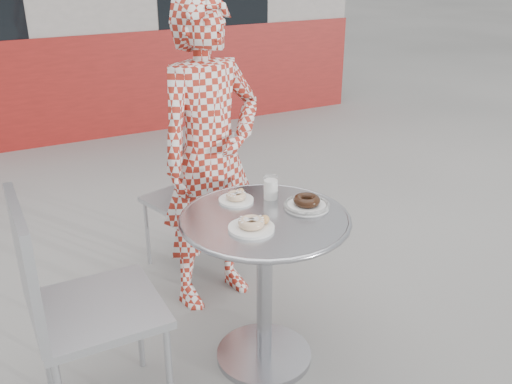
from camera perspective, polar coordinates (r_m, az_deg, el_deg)
name	(u,v)px	position (r m, az deg, el deg)	size (l,w,h in m)	color
ground	(258,354)	(2.79, 0.16, -15.90)	(60.00, 60.00, 0.00)	#999692
bistro_table	(265,254)	(2.46, 0.87, -6.23)	(0.72, 0.72, 0.73)	#B8B8BD
chair_far	(189,226)	(3.36, -6.73, -3.42)	(0.50, 0.50, 0.83)	#B1B4B9
chair_left	(100,352)	(2.41, -15.37, -15.17)	(0.47, 0.47, 0.98)	#B1B4B9
seated_person	(210,157)	(2.86, -4.59, 3.48)	(0.58, 0.38, 1.59)	maroon
plate_far	(236,197)	(2.51, -1.98, -0.54)	(0.15, 0.15, 0.04)	white
plate_near	(252,225)	(2.26, -0.40, -3.30)	(0.19, 0.19, 0.05)	white
plate_checker	(307,204)	(2.46, 5.08, -1.17)	(0.20, 0.20, 0.05)	white
milk_cup	(271,188)	(2.52, 1.48, 0.36)	(0.07, 0.07, 0.11)	white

